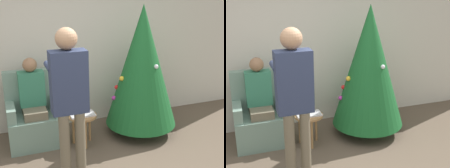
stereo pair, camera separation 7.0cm
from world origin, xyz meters
The scene contains 7 objects.
wall_back centered at (0.00, 2.23, 1.35)m, with size 8.00×0.06×2.70m.
christmas_tree centered at (1.05, 1.49, 1.08)m, with size 1.09×1.09×1.99m.
armchair centered at (-0.55, 1.74, 0.37)m, with size 0.76×0.61×1.07m.
person_seated centered at (-0.55, 1.71, 0.70)m, with size 0.36×0.46×1.27m.
person_standing centered at (-0.26, 0.62, 1.11)m, with size 0.42×0.57×1.83m.
side_stool centered at (0.09, 1.42, 0.39)m, with size 0.41×0.41×0.46m.
laptop centered at (0.09, 1.42, 0.47)m, with size 0.35×0.22×0.02m.
Camera 2 is at (-0.89, -2.59, 2.28)m, focal length 50.00 mm.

